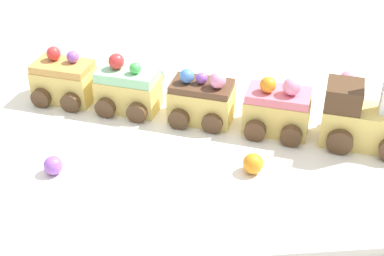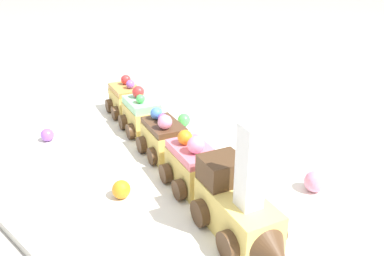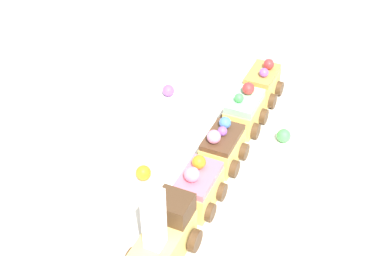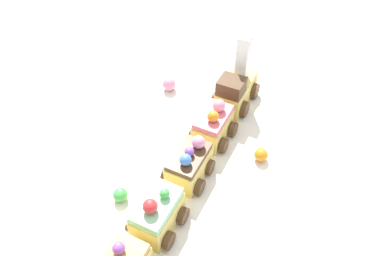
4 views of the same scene
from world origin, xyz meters
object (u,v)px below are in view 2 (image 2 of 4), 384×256
object	(u,v)px
cake_car_strawberry	(192,166)
gumball_orange	(121,189)
gumball_pink	(315,181)
gumball_green	(184,120)
cake_car_chocolate	(164,138)
cake_train_locomotive	(240,209)
cake_car_caramel	(126,100)
gumball_purple	(47,135)
cake_car_mint	(142,116)

from	to	relation	value
cake_car_strawberry	gumball_orange	world-z (taller)	cake_car_strawberry
gumball_pink	gumball_green	xyz separation A→B (m)	(-0.27, 0.04, -0.00)
cake_car_chocolate	cake_car_strawberry	bearing A→B (deg)	0.11
cake_train_locomotive	gumball_green	world-z (taller)	cake_train_locomotive
cake_car_chocolate	cake_car_caramel	world-z (taller)	same
cake_car_chocolate	gumball_orange	size ratio (longest dim) A/B	3.86
gumball_orange	cake_train_locomotive	bearing A→B (deg)	15.80
gumball_pink	gumball_purple	world-z (taller)	gumball_pink
gumball_pink	gumball_orange	bearing A→B (deg)	-133.28
gumball_pink	cake_car_chocolate	bearing A→B (deg)	-163.52
cake_car_mint	gumball_orange	bearing A→B (deg)	-26.69
cake_car_strawberry	cake_car_mint	xyz separation A→B (m)	(-0.18, 0.07, 0.00)
cake_car_strawberry	gumball_green	xyz separation A→B (m)	(-0.15, 0.13, -0.02)
cake_car_strawberry	gumball_green	world-z (taller)	cake_car_strawberry
cake_car_strawberry	gumball_orange	size ratio (longest dim) A/B	3.86
cake_train_locomotive	cake_car_mint	distance (m)	0.31
cake_train_locomotive	cake_car_mint	world-z (taller)	cake_train_locomotive
gumball_green	cake_car_mint	bearing A→B (deg)	-120.63
gumball_orange	cake_car_strawberry	bearing A→B (deg)	61.79
cake_car_strawberry	cake_car_chocolate	size ratio (longest dim) A/B	1.00
cake_train_locomotive	gumball_purple	xyz separation A→B (m)	(-0.37, -0.03, -0.02)
cake_car_strawberry	cake_car_chocolate	world-z (taller)	cake_car_strawberry
cake_car_strawberry	gumball_pink	size ratio (longest dim) A/B	3.27
cake_car_strawberry	cake_car_caramel	xyz separation A→B (m)	(-0.27, 0.10, -0.00)
cake_car_strawberry	cake_car_mint	distance (m)	0.20
cake_car_caramel	gumball_pink	bearing A→B (deg)	19.83
cake_car_chocolate	gumball_orange	distance (m)	0.13
cake_train_locomotive	cake_car_caramel	world-z (taller)	cake_train_locomotive
gumball_purple	gumball_orange	distance (m)	0.22
cake_car_chocolate	cake_car_caramel	distance (m)	0.19
cake_car_caramel	gumball_green	distance (m)	0.13
cake_car_strawberry	cake_car_caramel	size ratio (longest dim) A/B	1.00
cake_train_locomotive	cake_car_caramel	bearing A→B (deg)	179.96
cake_car_caramel	cake_train_locomotive	bearing A→B (deg)	-0.04
gumball_pink	gumball_green	distance (m)	0.27
cake_car_strawberry	gumball_orange	distance (m)	0.09
cake_train_locomotive	cake_car_caramel	xyz separation A→B (m)	(-0.38, 0.14, -0.01)
gumball_pink	gumball_orange	world-z (taller)	gumball_pink
gumball_green	gumball_orange	size ratio (longest dim) A/B	0.98
cake_car_mint	gumball_pink	size ratio (longest dim) A/B	3.27
gumball_pink	gumball_purple	bearing A→B (deg)	-157.31
cake_car_strawberry	gumball_green	size ratio (longest dim) A/B	3.96
cake_car_mint	gumball_green	xyz separation A→B (m)	(0.04, 0.06, -0.02)
gumball_green	gumball_purple	distance (m)	0.23
cake_car_chocolate	cake_car_mint	distance (m)	0.10
cake_car_mint	cake_car_caramel	bearing A→B (deg)	179.78
gumball_pink	cake_car_caramel	bearing A→B (deg)	179.37
gumball_pink	gumball_purple	xyz separation A→B (m)	(-0.39, -0.16, -0.00)
cake_train_locomotive	gumball_pink	size ratio (longest dim) A/B	5.12
gumball_pink	gumball_orange	distance (m)	0.25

